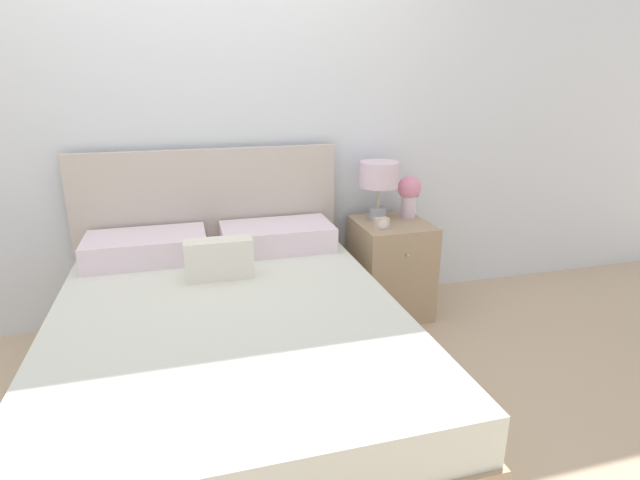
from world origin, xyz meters
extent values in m
plane|color=#CCB28E|center=(0.00, 0.00, 0.00)|extent=(12.00, 12.00, 0.00)
cube|color=white|center=(0.00, 0.07, 1.30)|extent=(8.00, 0.06, 2.60)
cube|color=tan|center=(0.00, -0.97, 0.16)|extent=(1.50, 1.95, 0.31)
cube|color=white|center=(0.00, -0.97, 0.40)|extent=(1.47, 1.91, 0.19)
cube|color=beige|center=(0.00, -0.03, 0.53)|extent=(1.53, 0.05, 1.06)
cube|color=white|center=(-0.36, -0.25, 0.57)|extent=(0.63, 0.36, 0.14)
cube|color=white|center=(0.36, -0.25, 0.57)|extent=(0.63, 0.36, 0.14)
cube|color=white|center=(0.00, -0.62, 0.60)|extent=(0.33, 0.12, 0.20)
cube|color=tan|center=(1.08, -0.25, 0.30)|extent=(0.43, 0.47, 0.60)
sphere|color=#B2AD93|center=(1.08, -0.50, 0.47)|extent=(0.02, 0.02, 0.02)
cylinder|color=#A8B2BC|center=(1.02, -0.16, 0.64)|extent=(0.10, 0.10, 0.07)
cylinder|color=#B7B29E|center=(1.02, -0.16, 0.74)|extent=(0.02, 0.02, 0.13)
cylinder|color=silver|center=(1.02, -0.16, 0.88)|extent=(0.24, 0.24, 0.16)
cylinder|color=silver|center=(1.22, -0.17, 0.67)|extent=(0.10, 0.10, 0.13)
sphere|color=pink|center=(1.22, -0.17, 0.79)|extent=(0.15, 0.15, 0.15)
sphere|color=#609356|center=(1.26, -0.17, 0.75)|extent=(0.07, 0.07, 0.07)
cube|color=beige|center=(0.96, -0.36, 0.63)|extent=(0.08, 0.05, 0.07)
cylinder|color=white|center=(0.96, -0.38, 0.63)|extent=(0.05, 0.00, 0.05)
camera|label=1|loc=(-0.14, -2.97, 1.46)|focal=28.00mm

